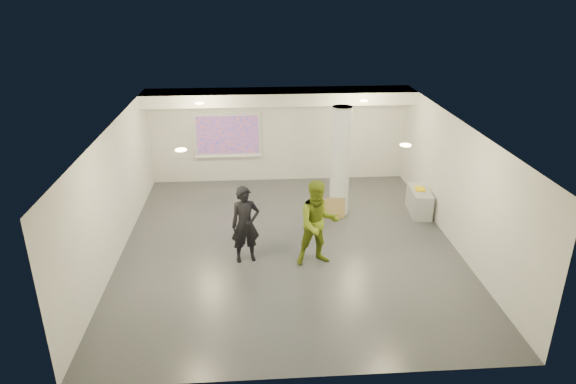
{
  "coord_description": "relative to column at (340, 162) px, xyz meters",
  "views": [
    {
      "loc": [
        -0.81,
        -11.03,
        6.02
      ],
      "look_at": [
        0.0,
        0.4,
        1.25
      ],
      "focal_mm": 32.0,
      "sensor_mm": 36.0,
      "label": 1
    }
  ],
  "objects": [
    {
      "name": "ceiling",
      "position": [
        -1.5,
        -1.8,
        1.5
      ],
      "size": [
        8.0,
        9.0,
        0.01
      ],
      "primitive_type": "cube",
      "color": "silver",
      "rests_on": "floor"
    },
    {
      "name": "floor",
      "position": [
        -1.5,
        -1.8,
        -1.5
      ],
      "size": [
        8.0,
        9.0,
        0.01
      ],
      "primitive_type": "cube",
      "color": "#34363B",
      "rests_on": "ground"
    },
    {
      "name": "column",
      "position": [
        0.0,
        0.0,
        0.0
      ],
      "size": [
        0.52,
        0.52,
        3.0
      ],
      "primitive_type": "cylinder",
      "color": "silver",
      "rests_on": "floor"
    },
    {
      "name": "downlight_ne",
      "position": [
        0.7,
        0.7,
        1.48
      ],
      "size": [
        0.22,
        0.22,
        0.02
      ],
      "primitive_type": "cylinder",
      "color": "#E7C088",
      "rests_on": "ceiling"
    },
    {
      "name": "wall_back",
      "position": [
        -1.5,
        2.7,
        0.0
      ],
      "size": [
        8.0,
        0.01,
        3.0
      ],
      "primitive_type": "cube",
      "color": "silver",
      "rests_on": "floor"
    },
    {
      "name": "downlight_sw",
      "position": [
        -3.7,
        -3.3,
        1.48
      ],
      "size": [
        0.22,
        0.22,
        0.02
      ],
      "primitive_type": "cylinder",
      "color": "#E7C088",
      "rests_on": "ceiling"
    },
    {
      "name": "postit_pad",
      "position": [
        2.22,
        -0.14,
        -0.79
      ],
      "size": [
        0.31,
        0.38,
        0.03
      ],
      "primitive_type": "cube",
      "rotation": [
        0.0,
        0.0,
        -0.19
      ],
      "color": "yellow",
      "rests_on": "credenza"
    },
    {
      "name": "cardboard_back",
      "position": [
        -0.13,
        -0.29,
        -1.22
      ],
      "size": [
        0.52,
        0.19,
        0.56
      ],
      "primitive_type": "cube",
      "rotation": [
        -0.21,
        0.0,
        -0.05
      ],
      "color": "#9B7F4B",
      "rests_on": "floor"
    },
    {
      "name": "papers_stack",
      "position": [
        2.21,
        -0.0,
        -0.8
      ],
      "size": [
        0.27,
        0.32,
        0.02
      ],
      "primitive_type": "cube",
      "rotation": [
        0.0,
        0.0,
        0.18
      ],
      "color": "silver",
      "rests_on": "credenza"
    },
    {
      "name": "wall_left",
      "position": [
        -5.5,
        -1.8,
        0.0
      ],
      "size": [
        0.01,
        9.0,
        3.0
      ],
      "primitive_type": "cube",
      "color": "silver",
      "rests_on": "floor"
    },
    {
      "name": "soffit_band",
      "position": [
        -1.5,
        2.15,
        1.32
      ],
      "size": [
        8.0,
        1.1,
        0.36
      ],
      "primitive_type": "cube",
      "color": "white",
      "rests_on": "ceiling"
    },
    {
      "name": "projection_screen",
      "position": [
        -3.1,
        2.65,
        0.03
      ],
      "size": [
        2.1,
        0.13,
        1.42
      ],
      "color": "white",
      "rests_on": "wall_back"
    },
    {
      "name": "man",
      "position": [
        -0.91,
        -2.64,
        -0.5
      ],
      "size": [
        1.07,
        0.89,
        1.99
      ],
      "primitive_type": "imported",
      "rotation": [
        0.0,
        0.0,
        0.15
      ],
      "color": "olive",
      "rests_on": "floor"
    },
    {
      "name": "woman",
      "position": [
        -2.54,
        -2.41,
        -0.6
      ],
      "size": [
        0.73,
        0.56,
        1.81
      ],
      "primitive_type": "imported",
      "rotation": [
        0.0,
        0.0,
        0.21
      ],
      "color": "black",
      "rests_on": "floor"
    },
    {
      "name": "cardboard_front",
      "position": [
        -0.32,
        -0.26,
        -1.24
      ],
      "size": [
        0.48,
        0.17,
        0.52
      ],
      "primitive_type": "cube",
      "rotation": [
        -0.15,
        0.0,
        -0.08
      ],
      "color": "#9B7F4B",
      "rests_on": "floor"
    },
    {
      "name": "credenza",
      "position": [
        2.22,
        -0.17,
        -1.15
      ],
      "size": [
        0.59,
        1.22,
        0.69
      ],
      "primitive_type": "cube",
      "rotation": [
        0.0,
        0.0,
        -0.08
      ],
      "color": "#96989C",
      "rests_on": "floor"
    },
    {
      "name": "downlight_nw",
      "position": [
        -3.7,
        0.7,
        1.48
      ],
      "size": [
        0.22,
        0.22,
        0.02
      ],
      "primitive_type": "cylinder",
      "color": "#E7C088",
      "rests_on": "ceiling"
    },
    {
      "name": "wall_front",
      "position": [
        -1.5,
        -6.3,
        0.0
      ],
      "size": [
        8.0,
        0.01,
        3.0
      ],
      "primitive_type": "cube",
      "color": "silver",
      "rests_on": "floor"
    },
    {
      "name": "wall_right",
      "position": [
        2.5,
        -1.8,
        0.0
      ],
      "size": [
        0.01,
        9.0,
        3.0
      ],
      "primitive_type": "cube",
      "color": "silver",
      "rests_on": "floor"
    },
    {
      "name": "downlight_se",
      "position": [
        0.7,
        -3.3,
        1.48
      ],
      "size": [
        0.22,
        0.22,
        0.02
      ],
      "primitive_type": "cylinder",
      "color": "#E7C088",
      "rests_on": "ceiling"
    }
  ]
}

